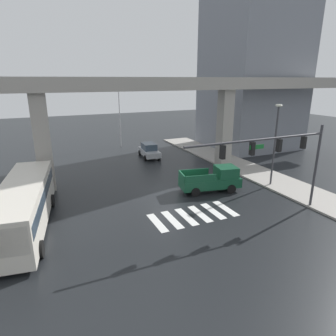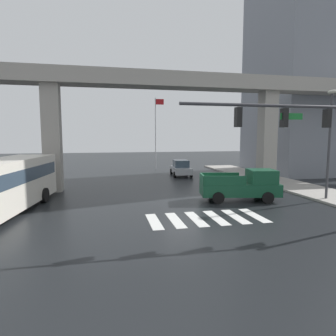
{
  "view_description": "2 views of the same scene",
  "coord_description": "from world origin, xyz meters",
  "px_view_note": "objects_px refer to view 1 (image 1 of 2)",
  "views": [
    {
      "loc": [
        -9.28,
        -21.12,
        9.23
      ],
      "look_at": [
        1.08,
        1.91,
        1.48
      ],
      "focal_mm": 31.05,
      "sensor_mm": 36.0,
      "label": 1
    },
    {
      "loc": [
        -4.99,
        -18.83,
        4.25
      ],
      "look_at": [
        -0.19,
        3.88,
        1.72
      ],
      "focal_mm": 30.9,
      "sensor_mm": 36.0,
      "label": 2
    }
  ],
  "objects_px": {
    "traffic_signal_mast": "(280,151)",
    "sedan_silver": "(149,150)",
    "street_lamp_near_corner": "(276,136)",
    "flagpole": "(120,108)",
    "city_bus": "(24,203)",
    "pickup_truck": "(213,180)"
  },
  "relations": [
    {
      "from": "traffic_signal_mast",
      "to": "flagpole",
      "type": "xyz_separation_m",
      "value": [
        -3.71,
        25.91,
        0.71
      ]
    },
    {
      "from": "sedan_silver",
      "to": "street_lamp_near_corner",
      "type": "bearing_deg",
      "value": -65.15
    },
    {
      "from": "sedan_silver",
      "to": "city_bus",
      "type": "bearing_deg",
      "value": -135.11
    },
    {
      "from": "traffic_signal_mast",
      "to": "sedan_silver",
      "type": "bearing_deg",
      "value": 96.87
    },
    {
      "from": "street_lamp_near_corner",
      "to": "flagpole",
      "type": "bearing_deg",
      "value": 110.46
    },
    {
      "from": "pickup_truck",
      "to": "city_bus",
      "type": "bearing_deg",
      "value": -177.36
    },
    {
      "from": "sedan_silver",
      "to": "street_lamp_near_corner",
      "type": "relative_size",
      "value": 0.61
    },
    {
      "from": "traffic_signal_mast",
      "to": "flagpole",
      "type": "distance_m",
      "value": 26.18
    },
    {
      "from": "traffic_signal_mast",
      "to": "street_lamp_near_corner",
      "type": "distance_m",
      "value": 6.32
    },
    {
      "from": "pickup_truck",
      "to": "flagpole",
      "type": "distance_m",
      "value": 20.69
    },
    {
      "from": "street_lamp_near_corner",
      "to": "flagpole",
      "type": "distance_m",
      "value": 22.61
    },
    {
      "from": "street_lamp_near_corner",
      "to": "flagpole",
      "type": "relative_size",
      "value": 0.78
    },
    {
      "from": "pickup_truck",
      "to": "street_lamp_near_corner",
      "type": "distance_m",
      "value": 6.57
    },
    {
      "from": "city_bus",
      "to": "traffic_signal_mast",
      "type": "bearing_deg",
      "value": -18.19
    },
    {
      "from": "traffic_signal_mast",
      "to": "street_lamp_near_corner",
      "type": "relative_size",
      "value": 1.5
    },
    {
      "from": "city_bus",
      "to": "pickup_truck",
      "type": "bearing_deg",
      "value": 2.64
    },
    {
      "from": "traffic_signal_mast",
      "to": "flagpole",
      "type": "bearing_deg",
      "value": 98.15
    },
    {
      "from": "city_bus",
      "to": "sedan_silver",
      "type": "relative_size",
      "value": 2.49
    },
    {
      "from": "street_lamp_near_corner",
      "to": "flagpole",
      "type": "height_order",
      "value": "flagpole"
    },
    {
      "from": "pickup_truck",
      "to": "traffic_signal_mast",
      "type": "relative_size",
      "value": 0.49
    },
    {
      "from": "sedan_silver",
      "to": "street_lamp_near_corner",
      "type": "xyz_separation_m",
      "value": [
        6.43,
        -13.89,
        3.7
      ]
    },
    {
      "from": "flagpole",
      "to": "street_lamp_near_corner",
      "type": "bearing_deg",
      "value": -69.54
    }
  ]
}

